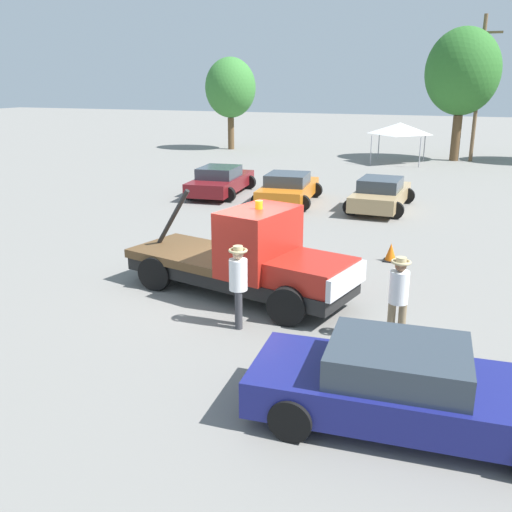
{
  "coord_description": "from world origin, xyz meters",
  "views": [
    {
      "loc": [
        5.23,
        -12.48,
        5.18
      ],
      "look_at": [
        0.5,
        0.0,
        1.05
      ],
      "focal_mm": 40.0,
      "sensor_mm": 36.0,
      "label": 1
    }
  ],
  "objects_px": {
    "traffic_cone": "(391,253)",
    "tow_truck": "(250,260)",
    "person_near_truck": "(399,293)",
    "tree_left": "(230,88)",
    "parked_car_maroon": "(221,181)",
    "parked_car_tan": "(381,194)",
    "utility_pole": "(478,86)",
    "foreground_car": "(409,388)",
    "parked_car_orange": "(288,189)",
    "tree_center": "(463,72)",
    "person_at_hood": "(238,280)",
    "canopy_tent_white": "(400,128)"
  },
  "relations": [
    {
      "from": "parked_car_maroon",
      "to": "foreground_car",
      "type": "bearing_deg",
      "value": -152.4
    },
    {
      "from": "person_near_truck",
      "to": "canopy_tent_white",
      "type": "distance_m",
      "value": 27.3
    },
    {
      "from": "parked_car_tan",
      "to": "traffic_cone",
      "type": "bearing_deg",
      "value": -167.05
    },
    {
      "from": "tow_truck",
      "to": "tree_left",
      "type": "xyz_separation_m",
      "value": [
        -12.95,
        29.11,
        3.64
      ]
    },
    {
      "from": "parked_car_maroon",
      "to": "traffic_cone",
      "type": "bearing_deg",
      "value": -135.74
    },
    {
      "from": "person_at_hood",
      "to": "tree_left",
      "type": "height_order",
      "value": "tree_left"
    },
    {
      "from": "person_near_truck",
      "to": "utility_pole",
      "type": "distance_m",
      "value": 29.89
    },
    {
      "from": "parked_car_maroon",
      "to": "parked_car_orange",
      "type": "height_order",
      "value": "same"
    },
    {
      "from": "parked_car_tan",
      "to": "foreground_car",
      "type": "bearing_deg",
      "value": -168.02
    },
    {
      "from": "tow_truck",
      "to": "traffic_cone",
      "type": "height_order",
      "value": "tow_truck"
    },
    {
      "from": "parked_car_maroon",
      "to": "utility_pole",
      "type": "height_order",
      "value": "utility_pole"
    },
    {
      "from": "person_at_hood",
      "to": "utility_pole",
      "type": "height_order",
      "value": "utility_pole"
    },
    {
      "from": "tow_truck",
      "to": "parked_car_maroon",
      "type": "relative_size",
      "value": 1.25
    },
    {
      "from": "tow_truck",
      "to": "traffic_cone",
      "type": "xyz_separation_m",
      "value": [
        2.87,
        4.21,
        -0.7
      ]
    },
    {
      "from": "tow_truck",
      "to": "foreground_car",
      "type": "xyz_separation_m",
      "value": [
        4.32,
        -4.29,
        -0.31
      ]
    },
    {
      "from": "parked_car_maroon",
      "to": "traffic_cone",
      "type": "xyz_separation_m",
      "value": [
        8.99,
        -7.67,
        -0.4
      ]
    },
    {
      "from": "parked_car_tan",
      "to": "utility_pole",
      "type": "xyz_separation_m",
      "value": [
        3.27,
        17.04,
        4.17
      ]
    },
    {
      "from": "person_near_truck",
      "to": "parked_car_tan",
      "type": "height_order",
      "value": "person_near_truck"
    },
    {
      "from": "parked_car_maroon",
      "to": "utility_pole",
      "type": "relative_size",
      "value": 0.55
    },
    {
      "from": "parked_car_orange",
      "to": "tree_center",
      "type": "height_order",
      "value": "tree_center"
    },
    {
      "from": "parked_car_orange",
      "to": "parked_car_tan",
      "type": "height_order",
      "value": "same"
    },
    {
      "from": "foreground_car",
      "to": "parked_car_tan",
      "type": "distance_m",
      "value": 15.85
    },
    {
      "from": "tow_truck",
      "to": "person_at_hood",
      "type": "xyz_separation_m",
      "value": [
        0.44,
        -1.78,
        0.13
      ]
    },
    {
      "from": "foreground_car",
      "to": "parked_car_orange",
      "type": "distance_m",
      "value": 16.87
    },
    {
      "from": "tree_center",
      "to": "parked_car_tan",
      "type": "bearing_deg",
      "value": -97.44
    },
    {
      "from": "canopy_tent_white",
      "to": "tree_center",
      "type": "distance_m",
      "value": 5.48
    },
    {
      "from": "person_at_hood",
      "to": "tree_center",
      "type": "height_order",
      "value": "tree_center"
    },
    {
      "from": "tow_truck",
      "to": "tree_center",
      "type": "distance_m",
      "value": 28.94
    },
    {
      "from": "parked_car_tan",
      "to": "canopy_tent_white",
      "type": "bearing_deg",
      "value": 6.05
    },
    {
      "from": "traffic_cone",
      "to": "utility_pole",
      "type": "height_order",
      "value": "utility_pole"
    },
    {
      "from": "parked_car_orange",
      "to": "utility_pole",
      "type": "distance_m",
      "value": 19.14
    },
    {
      "from": "parked_car_orange",
      "to": "tree_left",
      "type": "bearing_deg",
      "value": 24.73
    },
    {
      "from": "canopy_tent_white",
      "to": "traffic_cone",
      "type": "height_order",
      "value": "canopy_tent_white"
    },
    {
      "from": "parked_car_maroon",
      "to": "person_at_hood",
      "type": "bearing_deg",
      "value": -159.62
    },
    {
      "from": "parked_car_maroon",
      "to": "canopy_tent_white",
      "type": "relative_size",
      "value": 1.63
    },
    {
      "from": "traffic_cone",
      "to": "tow_truck",
      "type": "bearing_deg",
      "value": -124.31
    },
    {
      "from": "person_near_truck",
      "to": "tree_left",
      "type": "bearing_deg",
      "value": -154.27
    },
    {
      "from": "utility_pole",
      "to": "traffic_cone",
      "type": "bearing_deg",
      "value": -94.35
    },
    {
      "from": "tow_truck",
      "to": "person_near_truck",
      "type": "bearing_deg",
      "value": -5.64
    },
    {
      "from": "parked_car_tan",
      "to": "canopy_tent_white",
      "type": "xyz_separation_m",
      "value": [
        -1.16,
        14.46,
        1.56
      ]
    },
    {
      "from": "parked_car_tan",
      "to": "canopy_tent_white",
      "type": "relative_size",
      "value": 1.52
    },
    {
      "from": "foreground_car",
      "to": "person_at_hood",
      "type": "height_order",
      "value": "person_at_hood"
    },
    {
      "from": "tow_truck",
      "to": "parked_car_maroon",
      "type": "height_order",
      "value": "tow_truck"
    },
    {
      "from": "parked_car_tan",
      "to": "utility_pole",
      "type": "bearing_deg",
      "value": -9.41
    },
    {
      "from": "utility_pole",
      "to": "tow_truck",
      "type": "bearing_deg",
      "value": -99.43
    },
    {
      "from": "parked_car_maroon",
      "to": "parked_car_tan",
      "type": "height_order",
      "value": "same"
    },
    {
      "from": "tow_truck",
      "to": "traffic_cone",
      "type": "relative_size",
      "value": 11.42
    },
    {
      "from": "tow_truck",
      "to": "canopy_tent_white",
      "type": "distance_m",
      "value": 25.79
    },
    {
      "from": "tow_truck",
      "to": "parked_car_orange",
      "type": "height_order",
      "value": "tow_truck"
    },
    {
      "from": "foreground_car",
      "to": "tree_center",
      "type": "height_order",
      "value": "tree_center"
    }
  ]
}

